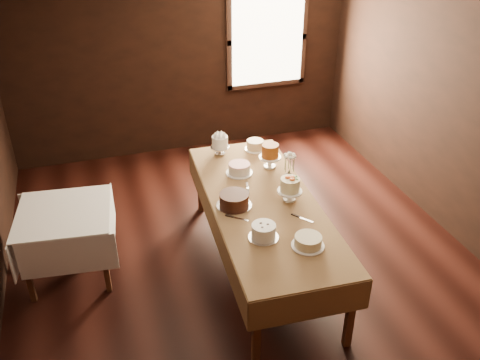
# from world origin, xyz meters

# --- Properties ---
(floor) EXTENTS (5.00, 6.00, 0.01)m
(floor) POSITION_xyz_m (0.00, 0.00, 0.00)
(floor) COLOR black
(floor) RESTS_ON ground
(ceiling) EXTENTS (5.00, 6.00, 0.01)m
(ceiling) POSITION_xyz_m (0.00, 0.00, 2.80)
(ceiling) COLOR beige
(ceiling) RESTS_ON wall_back
(wall_back) EXTENTS (5.00, 0.02, 2.80)m
(wall_back) POSITION_xyz_m (0.00, 3.00, 1.40)
(wall_back) COLOR black
(wall_back) RESTS_ON ground
(wall_right) EXTENTS (0.02, 6.00, 2.80)m
(wall_right) POSITION_xyz_m (2.50, 0.00, 1.40)
(wall_right) COLOR black
(wall_right) RESTS_ON ground
(window) EXTENTS (1.10, 0.05, 1.30)m
(window) POSITION_xyz_m (1.30, 2.94, 1.60)
(window) COLOR #FFEABF
(window) RESTS_ON wall_back
(display_table) EXTENTS (1.19, 2.75, 0.84)m
(display_table) POSITION_xyz_m (0.15, -0.10, 0.77)
(display_table) COLOR #442616
(display_table) RESTS_ON ground
(side_table) EXTENTS (1.02, 1.02, 0.78)m
(side_table) POSITION_xyz_m (-1.80, 0.42, 0.69)
(side_table) COLOR #442616
(side_table) RESTS_ON ground
(cake_meringue) EXTENTS (0.27, 0.27, 0.24)m
(cake_meringue) POSITION_xyz_m (0.02, 1.04, 0.95)
(cake_meringue) COLOR silver
(cake_meringue) RESTS_ON display_table
(cake_speckled) EXTENTS (0.25, 0.25, 0.12)m
(cake_speckled) POSITION_xyz_m (0.45, 1.03, 0.89)
(cake_speckled) COLOR white
(cake_speckled) RESTS_ON display_table
(cake_lattice) EXTENTS (0.31, 0.31, 0.11)m
(cake_lattice) POSITION_xyz_m (0.10, 0.53, 0.89)
(cake_lattice) COLOR white
(cake_lattice) RESTS_ON display_table
(cake_caramel) EXTENTS (0.25, 0.25, 0.29)m
(cake_caramel) POSITION_xyz_m (0.47, 0.57, 0.96)
(cake_caramel) COLOR white
(cake_caramel) RESTS_ON display_table
(cake_chocolate) EXTENTS (0.41, 0.41, 0.14)m
(cake_chocolate) POSITION_xyz_m (-0.15, -0.09, 0.90)
(cake_chocolate) COLOR silver
(cake_chocolate) RESTS_ON display_table
(cake_flowers) EXTENTS (0.27, 0.27, 0.26)m
(cake_flowers) POSITION_xyz_m (0.42, -0.15, 0.95)
(cake_flowers) COLOR white
(cake_flowers) RESTS_ON display_table
(cake_swirl) EXTENTS (0.28, 0.28, 0.14)m
(cake_swirl) POSITION_xyz_m (-0.06, -0.68, 0.90)
(cake_swirl) COLOR silver
(cake_swirl) RESTS_ON display_table
(cake_cream) EXTENTS (0.30, 0.30, 0.11)m
(cake_cream) POSITION_xyz_m (0.28, -0.91, 0.89)
(cake_cream) COLOR white
(cake_cream) RESTS_ON display_table
(cake_server_b) EXTENTS (0.17, 0.21, 0.01)m
(cake_server_b) POSITION_xyz_m (0.44, -0.54, 0.84)
(cake_server_b) COLOR silver
(cake_server_b) RESTS_ON display_table
(cake_server_c) EXTENTS (0.08, 0.24, 0.01)m
(cake_server_c) POSITION_xyz_m (0.10, 0.25, 0.84)
(cake_server_c) COLOR silver
(cake_server_c) RESTS_ON display_table
(cake_server_d) EXTENTS (0.19, 0.19, 0.01)m
(cake_server_d) POSITION_xyz_m (0.51, 0.14, 0.84)
(cake_server_d) COLOR silver
(cake_server_d) RESTS_ON display_table
(cake_server_e) EXTENTS (0.20, 0.17, 0.01)m
(cake_server_e) POSITION_xyz_m (-0.16, -0.33, 0.84)
(cake_server_e) COLOR silver
(cake_server_e) RESTS_ON display_table
(flower_vase) EXTENTS (0.16, 0.16, 0.12)m
(flower_vase) POSITION_xyz_m (0.56, 0.21, 0.90)
(flower_vase) COLOR #2D2823
(flower_vase) RESTS_ON display_table
(flower_bouquet) EXTENTS (0.14, 0.14, 0.20)m
(flower_bouquet) POSITION_xyz_m (0.56, 0.21, 1.08)
(flower_bouquet) COLOR white
(flower_bouquet) RESTS_ON flower_vase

